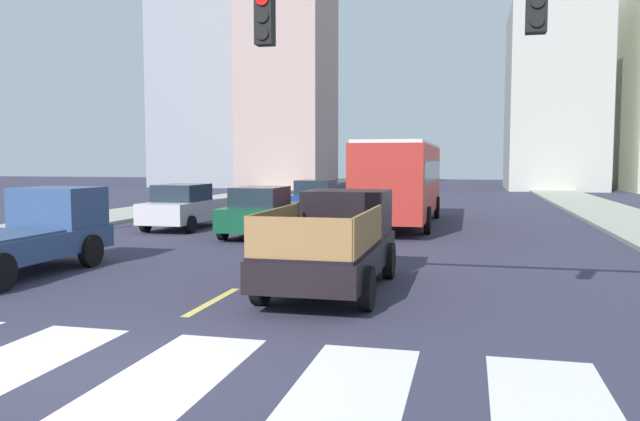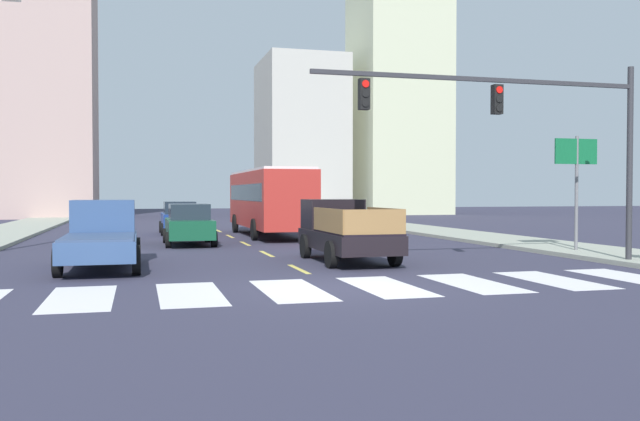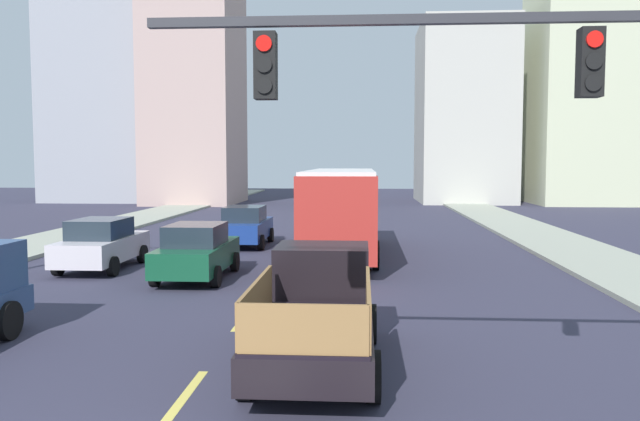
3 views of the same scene
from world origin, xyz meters
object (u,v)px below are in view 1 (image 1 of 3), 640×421
sedan_far (261,211)px  traffic_signal_gantry (629,43)px  pickup_dark (27,234)px  sedan_mid (184,206)px  city_bus (402,177)px  sedan_near_left (317,198)px  pickup_stakebed (336,242)px

sedan_far → traffic_signal_gantry: bearing=-49.2°
pickup_dark → sedan_mid: (-0.61, 9.57, -0.06)m
city_bus → sedan_near_left: (-4.27, 2.89, -1.09)m
city_bus → sedan_mid: city_bus is taller
pickup_stakebed → sedan_far: (-4.32, 7.88, -0.08)m
city_bus → sedan_near_left: 5.27m
pickup_dark → traffic_signal_gantry: size_ratio=0.51×
sedan_mid → sedan_near_left: bearing=57.6°
pickup_stakebed → sedan_far: size_ratio=1.18×
traffic_signal_gantry → pickup_dark: bearing=165.5°
pickup_dark → traffic_signal_gantry: bearing=-17.9°
sedan_near_left → pickup_dark: bearing=-98.4°
pickup_stakebed → pickup_dark: bearing=-177.1°
sedan_mid → sedan_far: bearing=-24.4°
pickup_stakebed → traffic_signal_gantry: traffic_signal_gantry is taller
city_bus → sedan_far: size_ratio=2.45×
pickup_stakebed → traffic_signal_gantry: bearing=-32.8°
pickup_stakebed → city_bus: 12.84m
sedan_mid → pickup_dark: bearing=-87.9°
sedan_near_left → sedan_mid: bearing=-118.1°
city_bus → sedan_near_left: size_ratio=2.45×
sedan_mid → sedan_far: (3.68, -1.55, 0.00)m
sedan_mid → pickup_stakebed: bearing=-51.2°
traffic_signal_gantry → sedan_near_left: bearing=115.5°
pickup_dark → sedan_near_left: bearing=75.5°
sedan_far → traffic_signal_gantry: 14.82m
pickup_dark → sedan_far: (3.07, 8.02, -0.06)m
sedan_near_left → sedan_mid: (-3.74, -6.26, 0.00)m
sedan_mid → traffic_signal_gantry: traffic_signal_gantry is taller
sedan_far → city_bus: bearing=50.2°
sedan_near_left → traffic_signal_gantry: size_ratio=0.43×
city_bus → sedan_mid: size_ratio=2.45×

